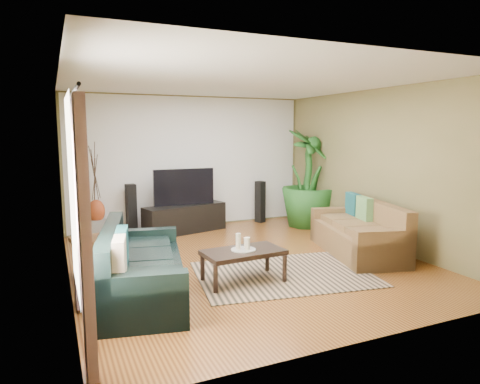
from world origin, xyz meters
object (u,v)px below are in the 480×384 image
side_table (93,257)px  speaker_right (260,202)px  sofa_right (357,228)px  tv_stand (185,218)px  speaker_left (131,209)px  sofa_left (143,261)px  pedestal (97,228)px  television (184,187)px  potted_plant (308,178)px  coffee_table (243,266)px  vase (96,211)px

side_table → speaker_right: bearing=31.8°
sofa_right → tv_stand: size_ratio=1.20×
speaker_left → sofa_left: bearing=-104.0°
pedestal → television: bearing=-8.0°
sofa_right → television: 3.40m
sofa_left → tv_stand: (1.41, 2.99, -0.15)m
sofa_left → television: bearing=-13.3°
speaker_left → potted_plant: potted_plant is taller
tv_stand → television: bearing=75.9°
sofa_left → pedestal: 3.26m
tv_stand → coffee_table: bearing=-106.1°
tv_stand → television: (0.00, 0.02, 0.63)m
television → sofa_left: bearing=-115.0°
television → speaker_left: 1.10m
sofa_right → side_table: size_ratio=3.63×
vase → side_table: bearing=-96.7°
potted_plant → television: bearing=168.5°
coffee_table → pedestal: size_ratio=3.06×
sofa_right → coffee_table: 2.28m
potted_plant → vase: (-4.16, 0.74, -0.51)m
speaker_left → pedestal: (-0.64, 0.00, -0.32)m
speaker_right → sofa_right: bearing=-102.9°
coffee_table → side_table: side_table is taller
speaker_right → pedestal: size_ratio=2.63×
speaker_right → side_table: 4.34m
sofa_left → sofa_right: (3.53, 0.40, 0.00)m
tv_stand → television: size_ratio=1.36×
sofa_right → sofa_left: bearing=-69.2°
speaker_right → potted_plant: bearing=-64.5°
sofa_right → side_table: (-4.02, 0.56, -0.15)m
speaker_left → side_table: size_ratio=1.79×
sofa_left → sofa_right: 3.55m
television → speaker_right: television is taller
speaker_right → vase: size_ratio=2.06×
potted_plant → pedestal: potted_plant is taller
speaker_left → speaker_right: bearing=-6.7°
television → pedestal: size_ratio=3.51×
speaker_right → vase: bearing=160.4°
sofa_left → speaker_left: bearing=4.5°
sofa_right → vase: size_ratio=4.50×
sofa_left → sofa_right: bearing=-71.7°
coffee_table → tv_stand: (0.11, 3.05, 0.06)m
television → vase: size_ratio=2.74×
speaker_right → vase: (-3.42, 0.00, 0.05)m
vase → side_table: 2.31m
sofa_left → speaker_left: size_ratio=2.19×
potted_plant → speaker_right: bearing=135.2°
speaker_left → pedestal: size_ratio=2.85×
speaker_right → coffee_table: bearing=-139.5°
speaker_right → pedestal: 3.43m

